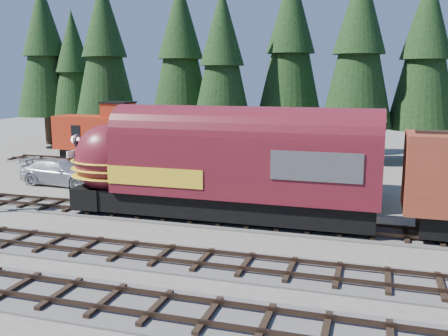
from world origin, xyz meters
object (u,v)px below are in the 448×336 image
(pickup_truck_a, at_px, (79,170))
(pickup_truck_b, at_px, (62,172))
(locomotive, at_px, (210,171))
(depot, at_px, (278,150))
(caboose, at_px, (110,136))

(pickup_truck_a, xyz_separation_m, pickup_truck_b, (-0.63, -1.09, 0.02))
(locomotive, bearing_deg, depot, 70.49)
(depot, height_order, pickup_truck_a, depot)
(locomotive, distance_m, pickup_truck_b, 14.02)
(depot, relative_size, pickup_truck_b, 2.08)
(depot, relative_size, pickup_truck_a, 2.03)
(pickup_truck_b, bearing_deg, caboose, 9.82)
(depot, bearing_deg, caboose, 155.20)
(locomotive, bearing_deg, pickup_truck_b, 157.34)
(depot, xyz_separation_m, caboose, (-16.23, 7.50, -0.47))
(depot, distance_m, caboose, 17.89)
(depot, relative_size, locomotive, 0.76)
(locomotive, height_order, pickup_truck_a, locomotive)
(locomotive, distance_m, pickup_truck_a, 13.91)
(depot, height_order, pickup_truck_b, depot)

